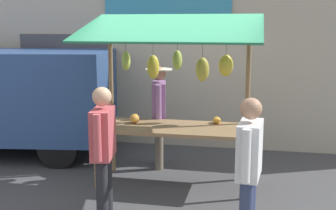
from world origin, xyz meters
name	(u,v)px	position (x,y,z in m)	size (l,w,h in m)	color
ground_plane	(172,184)	(0.00, 0.00, 0.00)	(40.00, 40.00, 0.00)	#424244
street_backdrop	(191,58)	(0.06, -2.20, 1.70)	(9.00, 0.30, 3.40)	#B2A893
market_stall	(174,80)	(-0.01, -0.04, 1.56)	(2.50, 1.46, 2.50)	olive
vendor_with_sunhat	(159,108)	(0.37, -0.75, 0.99)	(0.43, 0.70, 1.68)	#726656
shopper_with_ponytail	(103,146)	(0.54, 1.42, 0.95)	(0.29, 0.69, 1.64)	#232328
shopper_in_grey_tee	(249,164)	(-1.14, 1.72, 0.94)	(0.27, 0.69, 1.63)	navy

